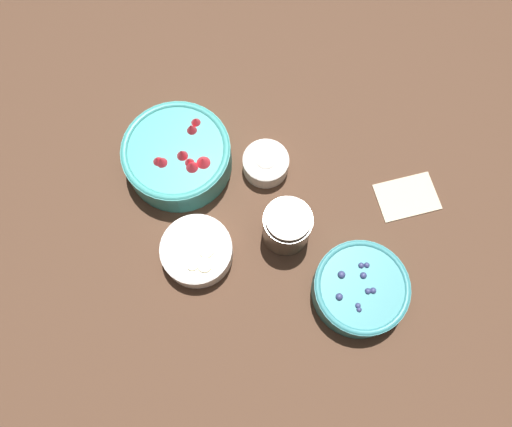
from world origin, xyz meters
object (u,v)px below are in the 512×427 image
object	(u,v)px
bowl_strawberries	(178,155)
bowl_bananas	(197,251)
bowl_blueberries	(360,289)
bowl_cream	(266,163)
jar_chocolate	(287,228)

from	to	relation	value
bowl_strawberries	bowl_bananas	world-z (taller)	bowl_strawberries
bowl_blueberries	bowl_cream	world-z (taller)	bowl_blueberries
bowl_blueberries	bowl_bananas	bearing A→B (deg)	173.56
bowl_bananas	jar_chocolate	distance (m)	0.19
bowl_strawberries	bowl_blueberries	world-z (taller)	bowl_strawberries
bowl_blueberries	bowl_strawberries	bearing A→B (deg)	149.75
bowl_strawberries	bowl_blueberries	size ratio (longest dim) A/B	1.23
bowl_bananas	jar_chocolate	bearing A→B (deg)	20.46
jar_chocolate	bowl_bananas	bearing A→B (deg)	-159.54
bowl_blueberries	bowl_cream	size ratio (longest dim) A/B	1.87
jar_chocolate	bowl_blueberries	bearing A→B (deg)	-33.28
bowl_strawberries	jar_chocolate	size ratio (longest dim) A/B	2.16
bowl_blueberries	bowl_cream	bearing A→B (deg)	130.89
bowl_cream	bowl_blueberries	bearing A→B (deg)	-49.11
bowl_blueberries	bowl_cream	xyz separation A→B (m)	(-0.22, 0.25, -0.01)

